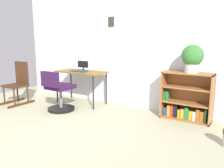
{
  "coord_description": "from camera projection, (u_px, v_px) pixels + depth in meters",
  "views": [
    {
      "loc": [
        2.44,
        -1.88,
        1.33
      ],
      "look_at": [
        0.39,
        1.27,
        0.62
      ],
      "focal_mm": 36.11,
      "sensor_mm": 36.0,
      "label": 1
    }
  ],
  "objects": [
    {
      "name": "ground_plane",
      "position": [
        38.0,
        139.0,
        3.1
      ],
      "size": [
        6.24,
        6.24,
        0.0
      ],
      "primitive_type": "plane",
      "color": "tan"
    },
    {
      "name": "keyboard",
      "position": [
        79.0,
        71.0,
        4.69
      ],
      "size": [
        0.37,
        0.14,
        0.02
      ],
      "primitive_type": "cube",
      "color": "#213631",
      "rests_on": "desk"
    },
    {
      "name": "potted_plant_on_shelf",
      "position": [
        192.0,
        57.0,
        3.64
      ],
      "size": [
        0.35,
        0.35,
        0.46
      ],
      "color": "#B7B2A8",
      "rests_on": "bookshelf_low"
    },
    {
      "name": "bookshelf_low",
      "position": [
        186.0,
        99.0,
        3.86
      ],
      "size": [
        0.83,
        0.3,
        0.82
      ],
      "color": "#945D30",
      "rests_on": "ground_plane"
    },
    {
      "name": "desk",
      "position": [
        81.0,
        74.0,
        4.8
      ],
      "size": [
        1.09,
        0.53,
        0.7
      ],
      "color": "brown",
      "rests_on": "ground_plane"
    },
    {
      "name": "wall_back",
      "position": [
        119.0,
        47.0,
        4.64
      ],
      "size": [
        5.2,
        0.12,
        2.44
      ],
      "color": "silver",
      "rests_on": "ground_plane"
    },
    {
      "name": "rocking_chair",
      "position": [
        18.0,
        83.0,
        4.84
      ],
      "size": [
        0.42,
        0.64,
        0.9
      ],
      "color": "#3D2314",
      "rests_on": "ground_plane"
    },
    {
      "name": "monitor",
      "position": [
        83.0,
        66.0,
        4.79
      ],
      "size": [
        0.27,
        0.2,
        0.22
      ],
      "color": "#262628",
      "rests_on": "desk"
    },
    {
      "name": "office_chair",
      "position": [
        59.0,
        94.0,
        4.32
      ],
      "size": [
        0.52,
        0.55,
        0.79
      ],
      "color": "black",
      "rests_on": "ground_plane"
    }
  ]
}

